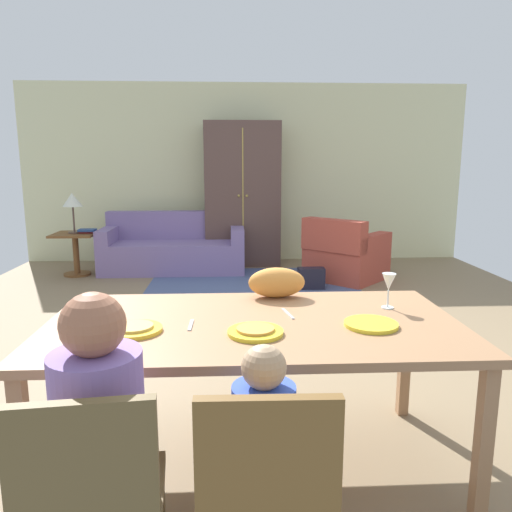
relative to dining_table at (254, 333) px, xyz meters
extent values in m
cube|color=#826D4F|center=(0.12, 2.04, -0.71)|extent=(6.79, 6.68, 0.02)
cube|color=beige|center=(0.12, 5.43, 0.65)|extent=(6.79, 0.10, 2.70)
cube|color=#9F734E|center=(0.00, 0.00, 0.04)|extent=(1.98, 1.04, 0.04)
cube|color=#9F734E|center=(-0.93, -0.46, -0.34)|extent=(0.06, 0.06, 0.72)
cube|color=#9F734E|center=(0.93, -0.46, -0.34)|extent=(0.06, 0.06, 0.72)
cube|color=#9F734E|center=(-0.93, 0.46, -0.34)|extent=(0.06, 0.06, 0.72)
cube|color=#9F734E|center=(0.93, 0.46, -0.34)|extent=(0.06, 0.06, 0.72)
cylinder|color=yellow|center=(-0.54, -0.12, 0.07)|extent=(0.25, 0.25, 0.02)
cylinder|color=gold|center=(-0.54, -0.12, 0.09)|extent=(0.17, 0.17, 0.01)
cylinder|color=yellow|center=(0.00, -0.18, 0.07)|extent=(0.25, 0.25, 0.02)
cylinder|color=gold|center=(0.00, -0.18, 0.09)|extent=(0.17, 0.17, 0.01)
cylinder|color=yellow|center=(0.54, -0.10, 0.07)|extent=(0.25, 0.25, 0.02)
cylinder|color=silver|center=(0.71, 0.18, 0.07)|extent=(0.06, 0.06, 0.01)
cylinder|color=silver|center=(0.71, 0.18, 0.11)|extent=(0.01, 0.01, 0.09)
cone|color=silver|center=(0.71, 0.18, 0.20)|extent=(0.07, 0.07, 0.09)
cube|color=silver|center=(-0.30, -0.05, 0.07)|extent=(0.02, 0.15, 0.01)
cube|color=silver|center=(0.18, 0.10, 0.07)|extent=(0.05, 0.17, 0.01)
cube|color=brown|center=(-0.54, -0.80, -0.27)|extent=(0.46, 0.46, 0.04)
cube|color=brown|center=(-0.52, -0.99, -0.04)|extent=(0.42, 0.08, 0.42)
cylinder|color=#8A6CBE|center=(-0.54, -0.74, -0.02)|extent=(0.30, 0.30, 0.46)
sphere|color=#A46548|center=(-0.54, -0.74, 0.31)|extent=(0.21, 0.21, 0.21)
cube|color=brown|center=(0.00, -0.80, -0.27)|extent=(0.43, 0.43, 0.04)
cube|color=brown|center=(0.00, -0.99, -0.04)|extent=(0.42, 0.05, 0.42)
cylinder|color=blue|center=(0.00, -0.74, -0.08)|extent=(0.22, 0.22, 0.33)
sphere|color=tan|center=(0.00, -0.74, 0.15)|extent=(0.15, 0.15, 0.15)
ellipsoid|color=orange|center=(0.15, 0.42, 0.15)|extent=(0.32, 0.17, 0.17)
cube|color=#495780|center=(0.15, 3.78, -0.69)|extent=(2.60, 1.80, 0.01)
cube|color=slate|center=(-0.92, 4.58, -0.49)|extent=(1.98, 0.84, 0.42)
cube|color=slate|center=(-0.92, 4.92, -0.08)|extent=(1.98, 0.20, 0.40)
cube|color=slate|center=(-1.82, 4.58, -0.18)|extent=(0.18, 0.84, 0.20)
cube|color=slate|center=(-0.02, 4.58, -0.18)|extent=(0.18, 0.84, 0.20)
cube|color=#A84233|center=(1.41, 3.98, -0.49)|extent=(1.19, 1.19, 0.42)
cube|color=#A84233|center=(1.18, 3.74, -0.08)|extent=(0.75, 0.73, 0.40)
cube|color=#A84233|center=(1.65, 3.75, -0.18)|extent=(0.71, 0.73, 0.20)
cube|color=#A84233|center=(1.17, 4.21, -0.18)|extent=(0.71, 0.73, 0.20)
cube|color=brown|center=(0.07, 5.04, 0.35)|extent=(1.10, 0.56, 2.10)
cube|color=#B39842|center=(0.07, 4.76, 0.35)|extent=(0.02, 0.01, 1.89)
sphere|color=#B39842|center=(0.01, 4.75, 0.35)|extent=(0.04, 0.04, 0.04)
sphere|color=#B39842|center=(0.13, 4.75, 0.35)|extent=(0.04, 0.04, 0.04)
cube|color=brown|center=(-2.22, 4.38, -0.13)|extent=(0.56, 0.56, 0.03)
cylinder|color=brown|center=(-2.22, 4.38, -0.42)|extent=(0.08, 0.08, 0.55)
cylinder|color=brown|center=(-2.22, 4.38, -0.68)|extent=(0.36, 0.36, 0.03)
cylinder|color=brown|center=(-2.22, 4.38, -0.11)|extent=(0.16, 0.16, 0.02)
cylinder|color=brown|center=(-2.22, 4.38, 0.07)|extent=(0.02, 0.02, 0.34)
cone|color=silver|center=(-2.22, 4.38, 0.33)|extent=(0.26, 0.26, 0.18)
cube|color=maroon|center=(-2.04, 4.40, -0.10)|extent=(0.22, 0.16, 0.03)
cube|color=navy|center=(-2.05, 4.37, -0.08)|extent=(0.22, 0.16, 0.03)
cube|color=black|center=(0.86, 3.48, -0.57)|extent=(0.32, 0.16, 0.26)
camera|label=1|loc=(-0.10, -2.24, 0.81)|focal=34.16mm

